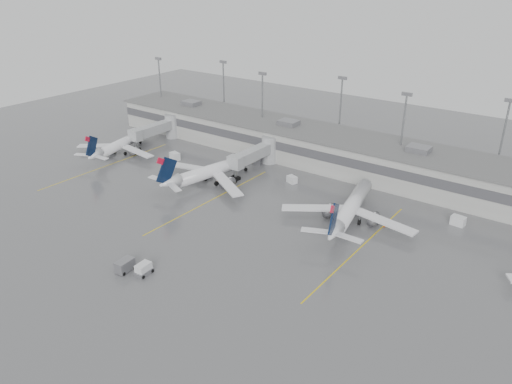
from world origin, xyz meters
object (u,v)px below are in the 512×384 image
Objects in this scene: jet_mid_right at (350,208)px; baggage_tug at (144,270)px; jet_far_left at (120,144)px; jet_mid_left at (212,170)px.

baggage_tug is (-18.87, -36.98, -2.29)m from jet_mid_right.
jet_mid_left reaches higher than jet_far_left.
jet_mid_right is at bearing 58.43° from baggage_tug.
jet_far_left is at bearing 139.23° from baggage_tug.
baggage_tug is (49.06, -35.94, -1.94)m from jet_far_left.
jet_mid_left is (33.02, -0.13, 0.35)m from jet_far_left.
jet_far_left is 60.85m from baggage_tug.
jet_mid_right reaches higher than jet_mid_left.
jet_mid_left reaches higher than baggage_tug.
jet_far_left is 8.32× the size of baggage_tug.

